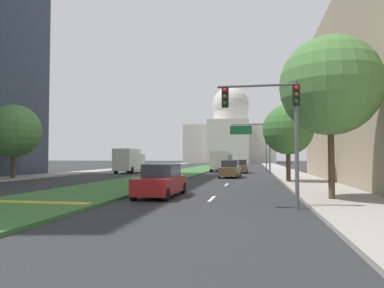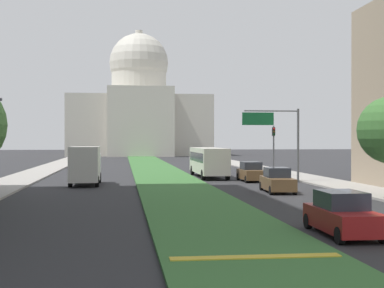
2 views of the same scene
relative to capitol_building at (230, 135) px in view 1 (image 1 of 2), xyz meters
name	(u,v)px [view 1 (image 1 of 2)]	position (x,y,z in m)	size (l,w,h in m)	color
ground_plane	(209,168)	(0.00, -66.18, -10.74)	(294.64, 294.64, 0.00)	#2B2B2D
grass_median	(204,168)	(0.00, -72.87, -10.67)	(5.91, 120.53, 0.14)	#386B33
median_curb_nose	(32,202)	(0.00, -124.30, -10.58)	(5.32, 0.50, 0.04)	gold
lane_dashes_right	(237,175)	(7.28, -95.76, -10.73)	(0.16, 48.49, 0.01)	silver
sidewalk_left	(122,169)	(-13.60, -79.57, -10.66)	(4.00, 120.53, 0.15)	#9E9991
sidewalk_right	(281,170)	(13.60, -79.57, -10.66)	(4.00, 120.53, 0.15)	#9E9991
capitol_building	(230,135)	(0.00, 0.00, 0.00)	(33.83, 27.96, 30.86)	beige
traffic_light_near_right	(275,115)	(10.25, -123.30, -6.94)	(3.34, 0.35, 5.20)	#515456
traffic_light_far_right	(266,149)	(11.10, -85.13, -7.42)	(0.28, 0.35, 5.20)	#515456
overhead_guide_sign	(255,138)	(9.45, -92.61, -6.11)	(5.13, 0.20, 6.50)	#515456
street_tree_right_near	(330,86)	(12.96, -120.59, -5.27)	(4.71, 4.71, 7.83)	#4C3823
street_tree_left_mid	(14,131)	(-12.96, -108.49, -6.15)	(4.97, 4.97, 7.08)	#4C3823
street_tree_right_mid	(288,130)	(12.11, -108.51, -6.40)	(4.10, 4.10, 6.41)	#4C3823
sedan_lead_stopped	(161,181)	(4.51, -119.88, -9.93)	(1.91, 4.64, 1.73)	maroon
sedan_midblock	(230,170)	(6.92, -101.62, -9.91)	(2.12, 4.73, 1.78)	brown
sedan_distant	(240,167)	(7.50, -90.77, -9.91)	(1.92, 4.48, 1.77)	brown
box_truck_delivery	(129,160)	(-7.13, -93.38, -9.06)	(2.40, 6.40, 3.20)	silver
city_bus	(222,159)	(4.51, -84.65, -8.97)	(2.62, 11.00, 2.95)	beige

